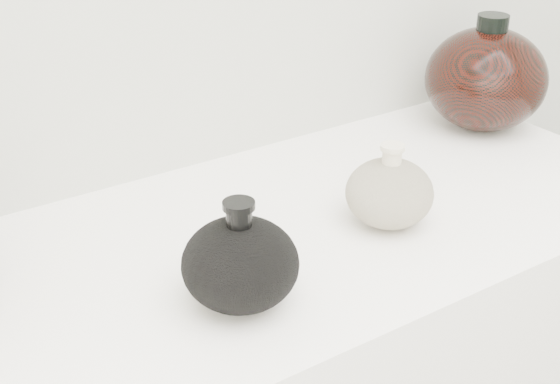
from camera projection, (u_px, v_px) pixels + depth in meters
black_gourd_vase at (240, 263)px, 0.88m from camera, size 0.16×0.16×0.13m
cream_gourd_vase at (389, 192)px, 1.05m from camera, size 0.15×0.15×0.12m
right_round_pot at (486, 78)px, 1.34m from camera, size 0.26×0.26×0.20m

